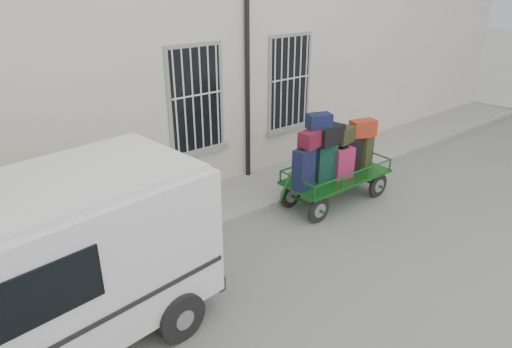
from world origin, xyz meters
name	(u,v)px	position (x,y,z in m)	size (l,w,h in m)	color
ground	(302,242)	(0.00, 0.00, 0.00)	(80.00, 80.00, 0.00)	slate
building	(155,48)	(0.00, 5.50, 3.00)	(24.00, 5.15, 6.00)	beige
sidewalk	(234,198)	(0.00, 2.20, 0.07)	(24.00, 1.70, 0.15)	gray
luggage_cart	(336,158)	(1.72, 0.78, 1.06)	(2.93, 1.14, 2.15)	black
van	(22,273)	(-4.73, 0.06, 1.39)	(5.03, 2.64, 2.43)	silver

